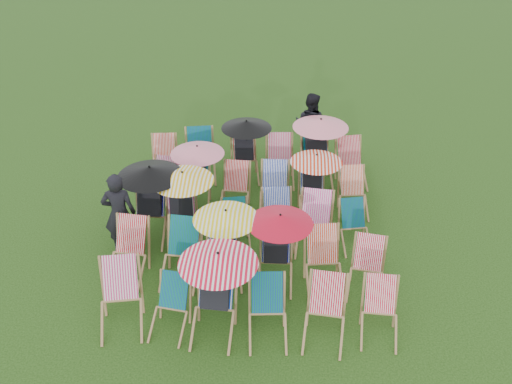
# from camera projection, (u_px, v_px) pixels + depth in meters

# --- Properties ---
(ground) EXTENTS (100.00, 100.00, 0.00)m
(ground) POSITION_uv_depth(u_px,v_px,m) (252.00, 243.00, 10.88)
(ground) COLOR black
(ground) RESTS_ON ground
(deckchair_0) EXTENTS (0.84, 1.05, 1.03)m
(deckchair_0) POSITION_uv_depth(u_px,v_px,m) (120.00, 299.00, 8.85)
(deckchair_0) COLOR olive
(deckchair_0) RESTS_ON ground
(deckchair_1) EXTENTS (0.68, 0.86, 0.85)m
(deckchair_1) POSITION_uv_depth(u_px,v_px,m) (170.00, 308.00, 8.81)
(deckchair_1) COLOR olive
(deckchair_1) RESTS_ON ground
(deckchair_2) EXTENTS (1.21, 1.27, 1.43)m
(deckchair_2) POSITION_uv_depth(u_px,v_px,m) (215.00, 292.00, 8.62)
(deckchair_2) COLOR olive
(deckchair_2) RESTS_ON ground
(deckchair_3) EXTENTS (0.68, 0.90, 0.93)m
(deckchair_3) POSITION_uv_depth(u_px,v_px,m) (268.00, 313.00, 8.66)
(deckchair_3) COLOR olive
(deckchair_3) RESTS_ON ground
(deckchair_4) EXTENTS (0.73, 0.95, 0.96)m
(deckchair_4) POSITION_uv_depth(u_px,v_px,m) (325.00, 314.00, 8.62)
(deckchair_4) COLOR olive
(deckchair_4) RESTS_ON ground
(deckchair_5) EXTENTS (0.63, 0.85, 0.88)m
(deckchair_5) POSITION_uv_depth(u_px,v_px,m) (380.00, 313.00, 8.70)
(deckchair_5) COLOR olive
(deckchair_5) RESTS_ON ground
(deckchair_6) EXTENTS (0.74, 0.97, 0.98)m
(deckchair_6) POSITION_uv_depth(u_px,v_px,m) (127.00, 252.00, 9.86)
(deckchair_6) COLOR olive
(deckchair_6) RESTS_ON ground
(deckchair_7) EXTENTS (0.74, 0.98, 1.00)m
(deckchair_7) POSITION_uv_depth(u_px,v_px,m) (181.00, 254.00, 9.79)
(deckchair_7) COLOR olive
(deckchair_7) RESTS_ON ground
(deckchair_8) EXTENTS (1.12, 1.20, 1.32)m
(deckchair_8) POSITION_uv_depth(u_px,v_px,m) (224.00, 244.00, 9.71)
(deckchair_8) COLOR olive
(deckchair_8) RESTS_ON ground
(deckchair_9) EXTENTS (1.11, 1.15, 1.32)m
(deckchair_9) POSITION_uv_depth(u_px,v_px,m) (277.00, 248.00, 9.62)
(deckchair_9) COLOR olive
(deckchair_9) RESTS_ON ground
(deckchair_10) EXTENTS (0.75, 0.97, 0.98)m
(deckchair_10) POSITION_uv_depth(u_px,v_px,m) (324.00, 262.00, 9.63)
(deckchair_10) COLOR olive
(deckchair_10) RESTS_ON ground
(deckchair_11) EXTENTS (0.73, 0.92, 0.89)m
(deckchair_11) POSITION_uv_depth(u_px,v_px,m) (367.00, 269.00, 9.54)
(deckchair_11) COLOR olive
(deckchair_11) RESTS_ON ground
(deckchair_12) EXTENTS (1.22, 1.27, 1.45)m
(deckchair_12) POSITION_uv_depth(u_px,v_px,m) (149.00, 201.00, 10.70)
(deckchair_12) COLOR olive
(deckchair_12) RESTS_ON ground
(deckchair_13) EXTENTS (1.17, 1.27, 1.38)m
(deckchair_13) POSITION_uv_depth(u_px,v_px,m) (182.00, 205.00, 10.65)
(deckchair_13) COLOR olive
(deckchair_13) RESTS_ON ground
(deckchair_14) EXTENTS (0.66, 0.83, 0.82)m
(deckchair_14) POSITION_uv_depth(u_px,v_px,m) (236.00, 226.00, 10.65)
(deckchair_14) COLOR olive
(deckchair_14) RESTS_ON ground
(deckchair_15) EXTENTS (0.73, 0.94, 0.95)m
(deckchair_15) POSITION_uv_depth(u_px,v_px,m) (278.00, 220.00, 10.69)
(deckchair_15) COLOR olive
(deckchair_15) RESTS_ON ground
(deckchair_16) EXTENTS (0.77, 0.99, 1.01)m
(deckchair_16) POSITION_uv_depth(u_px,v_px,m) (315.00, 224.00, 10.52)
(deckchair_16) COLOR olive
(deckchair_16) RESTS_ON ground
(deckchair_17) EXTENTS (0.68, 0.85, 0.83)m
(deckchair_17) POSITION_uv_depth(u_px,v_px,m) (355.00, 227.00, 10.60)
(deckchair_17) COLOR olive
(deckchair_17) RESTS_ON ground
(deckchair_18) EXTENTS (0.79, 0.99, 0.97)m
(deckchair_18) POSITION_uv_depth(u_px,v_px,m) (163.00, 187.00, 11.65)
(deckchair_18) COLOR olive
(deckchair_18) RESTS_ON ground
(deckchair_19) EXTENTS (1.10, 1.15, 1.30)m
(deckchair_19) POSITION_uv_depth(u_px,v_px,m) (196.00, 175.00, 11.66)
(deckchair_19) COLOR olive
(deckchair_19) RESTS_ON ground
(deckchair_20) EXTENTS (0.66, 0.88, 0.91)m
(deckchair_20) POSITION_uv_depth(u_px,v_px,m) (235.00, 189.00, 11.63)
(deckchair_20) COLOR olive
(deckchair_20) RESTS_ON ground
(deckchair_21) EXTENTS (0.64, 0.88, 0.95)m
(deckchair_21) POSITION_uv_depth(u_px,v_px,m) (274.00, 190.00, 11.57)
(deckchair_21) COLOR olive
(deckchair_21) RESTS_ON ground
(deckchair_22) EXTENTS (1.04, 1.11, 1.24)m
(deckchair_22) POSITION_uv_depth(u_px,v_px,m) (314.00, 183.00, 11.47)
(deckchair_22) COLOR olive
(deckchair_22) RESTS_ON ground
(deckchair_23) EXTENTS (0.68, 0.88, 0.88)m
(deckchair_23) POSITION_uv_depth(u_px,v_px,m) (354.00, 193.00, 11.52)
(deckchair_23) COLOR olive
(deckchair_23) RESTS_ON ground
(deckchair_24) EXTENTS (0.69, 0.90, 0.92)m
(deckchair_24) POSITION_uv_depth(u_px,v_px,m) (164.00, 160.00, 12.65)
(deckchair_24) COLOR olive
(deckchair_24) RESTS_ON ground
(deckchair_25) EXTENTS (0.83, 1.04, 1.03)m
(deckchair_25) POSITION_uv_depth(u_px,v_px,m) (200.00, 156.00, 12.68)
(deckchair_25) COLOR olive
(deckchair_25) RESTS_ON ground
(deckchair_26) EXTENTS (1.11, 1.20, 1.31)m
(deckchair_26) POSITION_uv_depth(u_px,v_px,m) (245.00, 148.00, 12.60)
(deckchair_26) COLOR olive
(deckchair_26) RESTS_ON ground
(deckchair_27) EXTENTS (0.72, 0.95, 0.98)m
(deckchair_27) POSITION_uv_depth(u_px,v_px,m) (280.00, 161.00, 12.53)
(deckchair_27) COLOR olive
(deckchair_27) RESTS_ON ground
(deckchair_28) EXTENTS (1.21, 1.30, 1.43)m
(deckchair_28) POSITION_uv_depth(u_px,v_px,m) (318.00, 150.00, 12.43)
(deckchair_28) COLOR olive
(deckchair_28) RESTS_ON ground
(deckchair_29) EXTENTS (0.79, 0.98, 0.96)m
(deckchair_29) POSITION_uv_depth(u_px,v_px,m) (352.00, 164.00, 12.46)
(deckchair_29) COLOR olive
(deckchair_29) RESTS_ON ground
(person_left) EXTENTS (0.65, 0.47, 1.65)m
(person_left) POSITION_uv_depth(u_px,v_px,m) (119.00, 214.00, 10.25)
(person_left) COLOR black
(person_left) RESTS_ON ground
(person_rear) EXTENTS (0.95, 0.86, 1.58)m
(person_rear) POSITION_uv_depth(u_px,v_px,m) (310.00, 125.00, 13.38)
(person_rear) COLOR black
(person_rear) RESTS_ON ground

